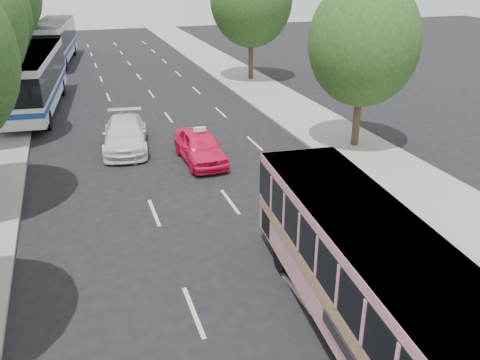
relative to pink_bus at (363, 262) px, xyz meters
name	(u,v)px	position (x,y,z in m)	size (l,w,h in m)	color
ground	(238,260)	(-1.83, 3.84, -1.89)	(120.00, 120.00, 0.00)	black
sidewalk_right	(263,91)	(6.67, 23.84, -1.83)	(4.00, 90.00, 0.12)	#9E998E
tree_right_near	(366,38)	(6.95, 11.79, 3.32)	(5.10, 5.10, 7.95)	#38281E
pink_bus	(363,262)	(0.00, 0.00, 0.00)	(3.25, 9.69, 3.03)	pink
pink_taxi	(200,146)	(-0.83, 12.31, -1.17)	(1.70, 4.23, 1.44)	#FA1551
white_pickup	(125,134)	(-3.83, 15.13, -1.16)	(2.03, 5.00, 1.45)	white
tour_coach_front	(33,76)	(-8.10, 23.75, 0.24)	(3.77, 11.99, 3.53)	white
tour_coach_rear	(54,38)	(-6.87, 40.14, 0.26)	(3.98, 12.13, 3.56)	silver
taxi_roof_sign	(199,129)	(-0.83, 12.31, -0.36)	(0.55, 0.18, 0.18)	silver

